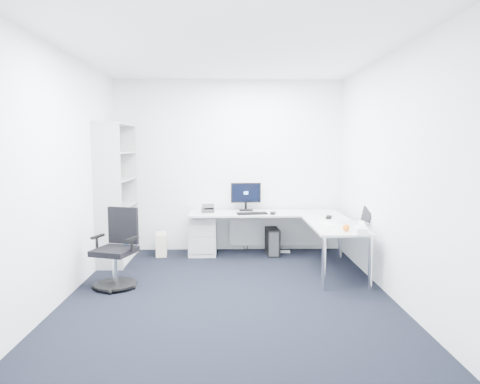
{
  "coord_description": "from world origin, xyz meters",
  "views": [
    {
      "loc": [
        0.01,
        -4.71,
        1.68
      ],
      "look_at": [
        0.15,
        1.05,
        1.05
      ],
      "focal_mm": 32.0,
      "sensor_mm": 36.0,
      "label": 1
    }
  ],
  "objects_px": {
    "l_desk": "(267,238)",
    "laptop": "(352,215)",
    "bookshelf": "(116,193)",
    "monitor": "(246,196)",
    "task_chair": "(114,249)"
  },
  "relations": [
    {
      "from": "bookshelf",
      "to": "task_chair",
      "type": "relative_size",
      "value": 2.14
    },
    {
      "from": "l_desk",
      "to": "bookshelf",
      "type": "bearing_deg",
      "value": 178.68
    },
    {
      "from": "l_desk",
      "to": "monitor",
      "type": "distance_m",
      "value": 0.8
    },
    {
      "from": "l_desk",
      "to": "bookshelf",
      "type": "distance_m",
      "value": 2.28
    },
    {
      "from": "task_chair",
      "to": "laptop",
      "type": "xyz_separation_m",
      "value": [
        2.94,
        0.47,
        0.32
      ]
    },
    {
      "from": "l_desk",
      "to": "task_chair",
      "type": "bearing_deg",
      "value": -148.86
    },
    {
      "from": "task_chair",
      "to": "bookshelf",
      "type": "bearing_deg",
      "value": 120.55
    },
    {
      "from": "l_desk",
      "to": "laptop",
      "type": "height_order",
      "value": "laptop"
    },
    {
      "from": "monitor",
      "to": "laptop",
      "type": "bearing_deg",
      "value": -44.28
    },
    {
      "from": "l_desk",
      "to": "laptop",
      "type": "xyz_separation_m",
      "value": [
        1.04,
        -0.68,
        0.45
      ]
    },
    {
      "from": "monitor",
      "to": "bookshelf",
      "type": "bearing_deg",
      "value": -169.28
    },
    {
      "from": "l_desk",
      "to": "bookshelf",
      "type": "height_order",
      "value": "bookshelf"
    },
    {
      "from": "bookshelf",
      "to": "monitor",
      "type": "distance_m",
      "value": 1.94
    },
    {
      "from": "l_desk",
      "to": "monitor",
      "type": "height_order",
      "value": "monitor"
    },
    {
      "from": "bookshelf",
      "to": "task_chair",
      "type": "bearing_deg",
      "value": -77.15
    }
  ]
}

